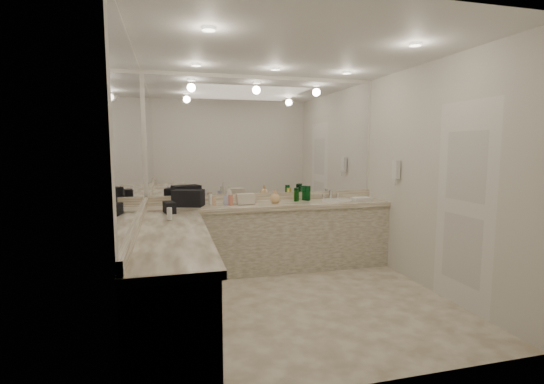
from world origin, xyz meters
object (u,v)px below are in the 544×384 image
object	(u,v)px
wall_phone	(396,170)
soap_bottle_b	(227,198)
sink	(336,201)
hand_towel	(362,199)
black_toiletry_bag	(188,198)
cream_cosmetic_case	(245,199)
soap_bottle_c	(275,196)
soap_bottle_a	(229,195)

from	to	relation	value
wall_phone	soap_bottle_b	xyz separation A→B (m)	(-2.13, 0.50, -0.36)
sink	hand_towel	distance (m)	0.36
black_toiletry_bag	soap_bottle_b	world-z (taller)	black_toiletry_bag
black_toiletry_bag	cream_cosmetic_case	bearing A→B (deg)	-2.76
cream_cosmetic_case	soap_bottle_c	world-z (taller)	soap_bottle_c
cream_cosmetic_case	soap_bottle_a	size ratio (longest dim) A/B	0.97
cream_cosmetic_case	soap_bottle_b	xyz separation A→B (m)	(-0.23, 0.04, 0.02)
soap_bottle_b	wall_phone	bearing A→B (deg)	-13.09
hand_towel	soap_bottle_c	xyz separation A→B (m)	(-1.24, 0.04, 0.07)
hand_towel	soap_bottle_a	bearing A→B (deg)	177.92
cream_cosmetic_case	soap_bottle_c	xyz separation A→B (m)	(0.41, 0.02, 0.02)
cream_cosmetic_case	sink	bearing A→B (deg)	-0.56
hand_towel	soap_bottle_c	world-z (taller)	soap_bottle_c
sink	soap_bottle_b	xyz separation A→B (m)	(-1.53, -0.00, 0.09)
soap_bottle_a	soap_bottle_c	distance (m)	0.61
black_toiletry_bag	hand_towel	distance (m)	2.37
sink	black_toiletry_bag	world-z (taller)	black_toiletry_bag
wall_phone	hand_towel	size ratio (longest dim) A/B	0.95
wall_phone	soap_bottle_b	bearing A→B (deg)	166.91
soap_bottle_b	soap_bottle_a	bearing A→B (deg)	18.26
cream_cosmetic_case	soap_bottle_a	world-z (taller)	soap_bottle_a
black_toiletry_bag	soap_bottle_b	size ratio (longest dim) A/B	2.12
wall_phone	soap_bottle_c	world-z (taller)	wall_phone
hand_towel	soap_bottle_b	bearing A→B (deg)	178.22
black_toiletry_bag	soap_bottle_a	bearing A→B (deg)	1.99
wall_phone	hand_towel	world-z (taller)	wall_phone
soap_bottle_a	wall_phone	bearing A→B (deg)	-13.48
hand_towel	wall_phone	bearing A→B (deg)	-60.15
sink	black_toiletry_bag	distance (m)	2.02
hand_towel	soap_bottle_b	distance (m)	1.88
cream_cosmetic_case	hand_towel	size ratio (longest dim) A/B	0.91
sink	cream_cosmetic_case	xyz separation A→B (m)	(-1.29, -0.05, 0.07)
black_toiletry_bag	hand_towel	xyz separation A→B (m)	(2.37, -0.05, -0.08)
sink	soap_bottle_b	distance (m)	1.53
black_toiletry_bag	cream_cosmetic_case	xyz separation A→B (m)	(0.72, -0.03, -0.04)
wall_phone	black_toiletry_bag	distance (m)	2.69
cream_cosmetic_case	soap_bottle_a	distance (m)	0.22
sink	soap_bottle_b	bearing A→B (deg)	-179.84
cream_cosmetic_case	wall_phone	bearing A→B (deg)	-16.06
black_toiletry_bag	soap_bottle_a	size ratio (longest dim) A/B	1.55
cream_cosmetic_case	soap_bottle_b	world-z (taller)	soap_bottle_b
wall_phone	black_toiletry_bag	bearing A→B (deg)	169.48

